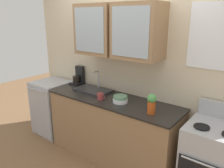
% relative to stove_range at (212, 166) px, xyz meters
% --- Properties ---
extents(ground_plane, '(10.00, 10.00, 0.00)m').
position_rel_stove_range_xyz_m(ground_plane, '(-1.34, 0.00, -0.47)').
color(ground_plane, brown).
extents(back_wall_unit, '(3.49, 0.49, 2.78)m').
position_rel_stove_range_xyz_m(back_wall_unit, '(-1.34, 0.30, 1.02)').
color(back_wall_unit, beige).
rests_on(back_wall_unit, ground_plane).
extents(counter, '(1.93, 0.61, 0.92)m').
position_rel_stove_range_xyz_m(counter, '(-1.34, 0.00, -0.01)').
color(counter, '#93704C').
rests_on(counter, ground_plane).
extents(stove_range, '(0.59, 0.59, 1.10)m').
position_rel_stove_range_xyz_m(stove_range, '(0.00, 0.00, 0.00)').
color(stove_range, '#ADAFB5').
rests_on(stove_range, ground_plane).
extents(sink_faucet, '(0.54, 0.33, 0.29)m').
position_rel_stove_range_xyz_m(sink_faucet, '(-1.76, 0.08, 0.47)').
color(sink_faucet, '#2D2D30').
rests_on(sink_faucet, counter).
extents(bowl_stack, '(0.19, 0.19, 0.09)m').
position_rel_stove_range_xyz_m(bowl_stack, '(-1.18, -0.04, 0.49)').
color(bowl_stack, white).
rests_on(bowl_stack, counter).
extents(vase, '(0.11, 0.11, 0.24)m').
position_rel_stove_range_xyz_m(vase, '(-0.70, -0.11, 0.58)').
color(vase, '#BF4C19').
rests_on(vase, counter).
extents(cup_near_sink, '(0.12, 0.08, 0.09)m').
position_rel_stove_range_xyz_m(cup_near_sink, '(-1.44, -0.12, 0.50)').
color(cup_near_sink, '#993838').
rests_on(cup_near_sink, counter).
extents(dishwasher, '(0.58, 0.59, 0.92)m').
position_rel_stove_range_xyz_m(dishwasher, '(-2.65, -0.00, -0.01)').
color(dishwasher, '#ADAFB5').
rests_on(dishwasher, ground_plane).
extents(coffee_maker, '(0.17, 0.20, 0.29)m').
position_rel_stove_range_xyz_m(coffee_maker, '(-2.21, 0.22, 0.56)').
color(coffee_maker, black).
rests_on(coffee_maker, counter).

